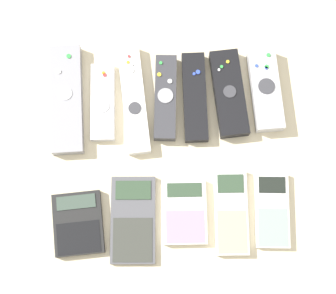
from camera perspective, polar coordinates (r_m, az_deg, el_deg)
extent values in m
plane|color=beige|center=(1.06, 0.07, -1.56)|extent=(3.00, 3.00, 0.00)
cube|color=gray|center=(1.10, -10.26, 4.78)|extent=(0.06, 0.21, 0.02)
cylinder|color=silver|center=(1.09, -10.38, 5.36)|extent=(0.03, 0.03, 0.00)
cylinder|color=green|center=(1.11, -10.06, 9.08)|extent=(0.01, 0.01, 0.00)
cylinder|color=silver|center=(1.10, -11.02, 7.52)|extent=(0.01, 0.01, 0.00)
cube|color=silver|center=(1.09, -6.65, 4.54)|extent=(0.05, 0.15, 0.02)
cylinder|color=silver|center=(1.08, -6.71, 4.20)|extent=(0.03, 0.03, 0.00)
cylinder|color=red|center=(1.10, -6.46, 7.28)|extent=(0.01, 0.01, 0.00)
cylinder|color=orange|center=(1.10, -6.57, 7.49)|extent=(0.01, 0.01, 0.00)
cube|color=white|center=(1.08, -3.48, 4.81)|extent=(0.06, 0.21, 0.02)
cylinder|color=#38383D|center=(1.07, -3.40, 3.97)|extent=(0.02, 0.02, 0.00)
cylinder|color=red|center=(1.10, -3.99, 9.19)|extent=(0.01, 0.01, 0.00)
cylinder|color=silver|center=(1.09, -3.65, 7.74)|extent=(0.01, 0.01, 0.00)
cylinder|color=orange|center=(1.10, -4.09, 8.59)|extent=(0.01, 0.01, 0.00)
cylinder|color=silver|center=(1.09, -3.68, 8.40)|extent=(0.01, 0.01, 0.00)
cube|color=#333338|center=(1.08, -0.40, 5.01)|extent=(0.05, 0.17, 0.02)
cylinder|color=#99999E|center=(1.07, -0.40, 5.24)|extent=(0.03, 0.03, 0.00)
cylinder|color=silver|center=(1.08, 0.19, 6.70)|extent=(0.01, 0.01, 0.00)
cylinder|color=green|center=(1.09, -0.74, 8.54)|extent=(0.01, 0.01, 0.00)
cylinder|color=yellow|center=(1.08, -0.90, 7.37)|extent=(0.01, 0.01, 0.00)
cube|color=black|center=(1.08, 2.73, 5.07)|extent=(0.05, 0.18, 0.02)
cylinder|color=blue|center=(1.09, 3.07, 7.61)|extent=(0.01, 0.01, 0.00)
cylinder|color=blue|center=(1.09, 2.66, 7.44)|extent=(0.01, 0.01, 0.00)
cube|color=black|center=(1.09, 6.21, 5.43)|extent=(0.07, 0.17, 0.03)
cylinder|color=#38383D|center=(1.08, 6.29, 5.62)|extent=(0.02, 0.02, 0.00)
cylinder|color=green|center=(1.09, 5.47, 8.12)|extent=(0.01, 0.01, 0.00)
cylinder|color=silver|center=(1.09, 5.20, 7.82)|extent=(0.01, 0.01, 0.00)
cylinder|color=yellow|center=(1.09, 6.08, 8.61)|extent=(0.01, 0.01, 0.00)
cube|color=#B7B7BC|center=(1.10, 9.87, 5.73)|extent=(0.06, 0.16, 0.03)
cylinder|color=#38383D|center=(1.09, 9.98, 6.11)|extent=(0.03, 0.03, 0.00)
cylinder|color=green|center=(1.10, 9.99, 8.05)|extent=(0.01, 0.01, 0.00)
cylinder|color=blue|center=(1.10, 9.94, 7.92)|extent=(0.01, 0.01, 0.00)
cylinder|color=blue|center=(1.10, 8.98, 8.16)|extent=(0.01, 0.01, 0.00)
cylinder|color=green|center=(1.11, 10.16, 9.19)|extent=(0.01, 0.01, 0.00)
cube|color=black|center=(1.05, -9.11, -7.69)|extent=(0.10, 0.12, 0.02)
cube|color=#38473D|center=(1.05, -9.33, -5.54)|extent=(0.07, 0.03, 0.00)
cube|color=black|center=(1.04, -9.07, -9.08)|extent=(0.08, 0.06, 0.00)
cube|color=#4C4C51|center=(1.04, -3.57, -7.40)|extent=(0.09, 0.16, 0.01)
cube|color=#2D422D|center=(1.04, -3.56, -4.39)|extent=(0.07, 0.04, 0.00)
cube|color=#353731|center=(1.03, -3.61, -9.40)|extent=(0.08, 0.08, 0.00)
cube|color=silver|center=(1.04, 1.72, -6.64)|extent=(0.08, 0.12, 0.01)
cube|color=#2D422D|center=(1.04, 1.67, -4.38)|extent=(0.06, 0.03, 0.00)
cube|color=#AA7E97|center=(1.03, 1.77, -8.10)|extent=(0.07, 0.06, 0.00)
cube|color=silver|center=(1.04, 6.42, -6.64)|extent=(0.07, 0.16, 0.01)
cube|color=#2D422D|center=(1.04, 6.37, -3.71)|extent=(0.05, 0.04, 0.00)
cube|color=tan|center=(1.03, 6.54, -8.55)|extent=(0.06, 0.08, 0.00)
cube|color=silver|center=(1.06, 10.52, -6.36)|extent=(0.07, 0.14, 0.01)
cube|color=black|center=(1.06, 10.52, -3.80)|extent=(0.05, 0.03, 0.00)
cube|color=#84A78F|center=(1.05, 10.63, -8.03)|extent=(0.06, 0.07, 0.00)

